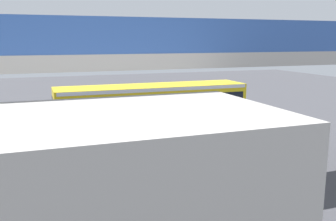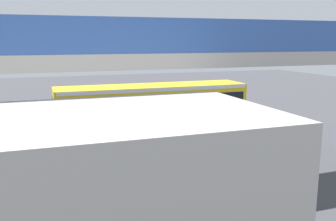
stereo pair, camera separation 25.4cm
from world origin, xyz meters
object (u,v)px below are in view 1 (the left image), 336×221
bicycle_red (294,138)px  bicycle_blue (264,132)px  traffic_sign (135,98)px  pedestrian (243,111)px  city_bus (152,106)px

bicycle_red → bicycle_blue: 1.94m
bicycle_blue → traffic_sign: (6.40, -6.06, 1.52)m
pedestrian → traffic_sign: bearing=-17.0°
city_bus → pedestrian: city_bus is taller
bicycle_red → pedestrian: pedestrian is taller
city_bus → bicycle_blue: city_bus is taller
city_bus → pedestrian: size_ratio=6.44×
bicycle_red → traffic_sign: size_ratio=0.63×
city_bus → bicycle_red: size_ratio=6.52×
bicycle_red → bicycle_blue: same height
city_bus → bicycle_red: bearing=146.7°
city_bus → bicycle_blue: 6.94m
city_bus → traffic_sign: city_bus is taller
city_bus → bicycle_red: 8.41m
pedestrian → traffic_sign: (7.22, -2.21, 1.00)m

